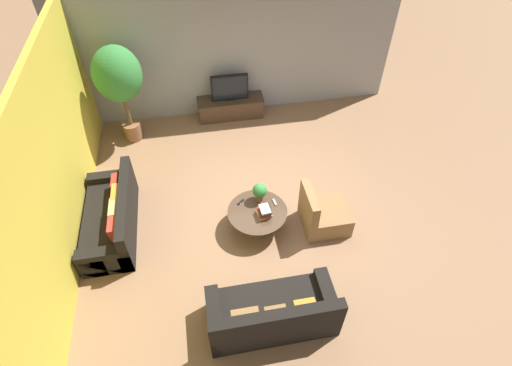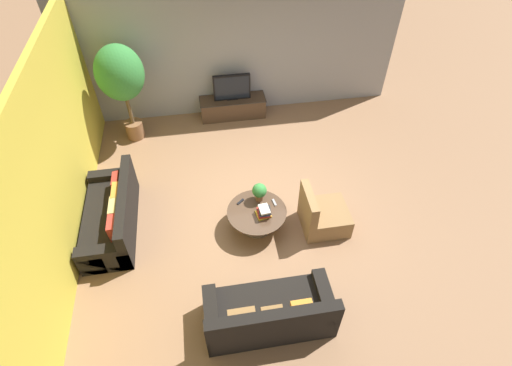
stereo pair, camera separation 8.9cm
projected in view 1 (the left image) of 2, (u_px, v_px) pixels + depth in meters
ground_plane at (260, 205)px, 7.63m from camera, size 24.00×24.00×0.00m
back_wall_stone at (233, 51)px, 8.81m from camera, size 7.40×0.12×3.00m
side_wall_left at (56, 160)px, 6.29m from camera, size 0.12×7.40×3.00m
media_console at (231, 107)px, 9.46m from camera, size 1.54×0.50×0.48m
television at (230, 88)px, 9.08m from camera, size 0.85×0.13×0.62m
coffee_table at (257, 216)px, 7.06m from camera, size 1.05×1.05×0.40m
couch_by_wall at (112, 218)px, 7.01m from camera, size 0.84×1.96×0.84m
couch_near_entry at (272, 313)px, 5.77m from camera, size 1.86×0.84×0.84m
armchair_wicker at (322, 215)px, 7.10m from camera, size 0.80×0.76×0.86m
potted_palm_tall at (118, 78)px, 7.96m from camera, size 0.97×0.97×2.19m
potted_plant_tabletop at (260, 191)px, 7.03m from camera, size 0.26×0.26×0.36m
book_stack at (265, 212)px, 6.86m from camera, size 0.27×0.26×0.18m
remote_black at (241, 202)px, 7.12m from camera, size 0.15×0.13×0.02m
remote_silver at (275, 202)px, 7.11m from camera, size 0.06×0.16×0.02m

